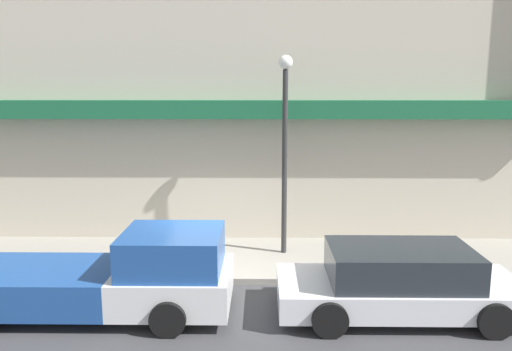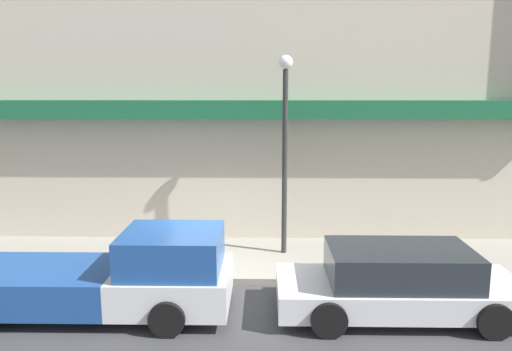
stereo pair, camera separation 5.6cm
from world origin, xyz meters
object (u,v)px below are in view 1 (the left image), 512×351
at_px(fire_hydrant, 154,258).
at_px(parked_car, 399,282).
at_px(pickup_truck, 109,277).
at_px(street_lamp, 285,131).

bearing_deg(fire_hydrant, parked_car, -20.65).
bearing_deg(pickup_truck, street_lamp, 40.56).
relative_size(pickup_truck, street_lamp, 1.10).
relative_size(pickup_truck, fire_hydrant, 9.21).
xyz_separation_m(fire_hydrant, street_lamp, (3.20, 1.35, 2.94)).
bearing_deg(street_lamp, fire_hydrant, -157.04).
distance_m(parked_car, fire_hydrant, 5.73).
distance_m(pickup_truck, fire_hydrant, 2.09).
bearing_deg(pickup_truck, parked_car, -2.18).
bearing_deg(parked_car, pickup_truck, -178.64).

